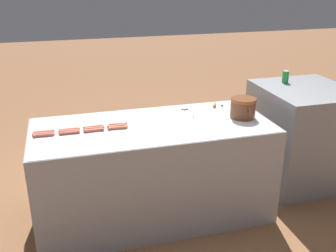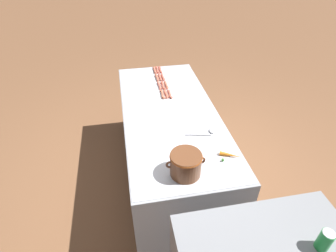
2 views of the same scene
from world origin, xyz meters
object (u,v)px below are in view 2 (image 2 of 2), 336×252
hot_dog_2 (166,85)px  carrot (230,155)px  hot_dog_0 (160,70)px  hot_dog_3 (170,94)px  bean_pot (186,163)px  hot_dog_8 (155,70)px  hot_dog_5 (160,77)px  hot_dog_9 (157,78)px  hot_dog_11 (162,94)px  serving_spoon (207,132)px  soda_can (325,240)px  hot_dog_10 (159,85)px  hot_dog_1 (163,77)px  hot_dog_4 (157,70)px  hot_dog_6 (163,85)px  hot_dog_7 (166,94)px

hot_dog_2 → carrot: (-0.28, 1.19, 0.00)m
carrot → hot_dog_0: bearing=-80.0°
hot_dog_3 → bean_pot: (0.10, 1.09, 0.09)m
hot_dog_8 → hot_dog_2: bearing=100.5°
hot_dog_2 → hot_dog_5: (0.04, -0.20, 0.00)m
hot_dog_9 → hot_dog_11: 0.39m
hot_dog_9 → serving_spoon: 1.11m
soda_can → bean_pot: bearing=-54.3°
hot_dog_2 → hot_dog_11: 0.21m
hot_dog_3 → carrot: carrot is taller
hot_dog_9 → hot_dog_10: same height
hot_dog_1 → hot_dog_2: size_ratio=1.00×
hot_dog_0 → soda_can: size_ratio=1.35×
hot_dog_8 → carrot: (-0.35, 1.59, 0.00)m
hot_dog_1 → hot_dog_9: 0.07m
hot_dog_0 → hot_dog_5: size_ratio=1.00×
hot_dog_11 → soda_can: (-0.50, 1.83, 0.17)m
serving_spoon → hot_dog_3: bearing=-73.9°
hot_dog_3 → hot_dog_8: 0.60m
hot_dog_4 → hot_dog_10: same height
hot_dog_3 → bean_pot: bearing=84.9°
hot_dog_5 → hot_dog_8: bearing=-80.1°
hot_dog_0 → hot_dog_9: bearing=70.0°
hot_dog_11 → hot_dog_6: bearing=-101.8°
hot_dog_2 → hot_dog_8: (0.07, -0.39, 0.00)m
hot_dog_2 → hot_dog_3: 0.20m
hot_dog_1 → hot_dog_8: 0.21m
hot_dog_10 → hot_dog_0: bearing=-100.6°
hot_dog_2 → hot_dog_6: (0.04, 0.00, 0.00)m
serving_spoon → hot_dog_9: bearing=-75.9°
hot_dog_0 → hot_dog_10: 0.40m
hot_dog_9 → hot_dog_10: bearing=89.6°
hot_dog_9 → hot_dog_8: bearing=-90.7°
hot_dog_4 → bean_pot: (0.06, 1.69, 0.09)m
hot_dog_2 → serving_spoon: size_ratio=0.63×
hot_dog_3 → hot_dog_5: bearing=-84.4°
hot_dog_8 → hot_dog_10: size_ratio=1.00×
hot_dog_3 → hot_dog_10: (0.08, -0.20, 0.00)m
hot_dog_6 → carrot: carrot is taller
hot_dog_3 → hot_dog_9: bearing=-79.2°
hot_dog_1 → bean_pot: bearing=86.4°
hot_dog_0 → hot_dog_8: same height
hot_dog_2 → hot_dog_7: 0.19m
hot_dog_3 → serving_spoon: hot_dog_3 is taller
hot_dog_4 → hot_dog_6: (-0.00, 0.40, 0.00)m
hot_dog_2 → hot_dog_3: (-0.00, 0.20, 0.00)m
hot_dog_9 → bean_pot: size_ratio=0.60×
hot_dog_6 → hot_dog_3: bearing=100.8°
hot_dog_2 → soda_can: soda_can is taller
hot_dog_9 → carrot: size_ratio=0.99×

